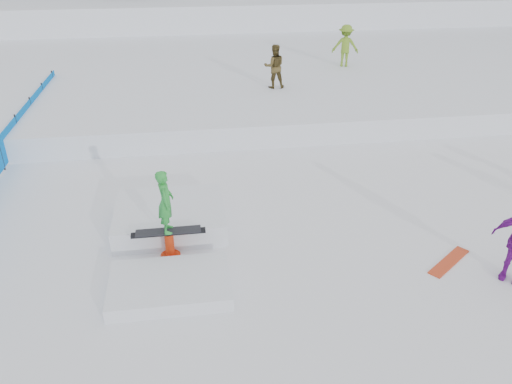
{
  "coord_description": "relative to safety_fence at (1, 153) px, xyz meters",
  "views": [
    {
      "loc": [
        -0.99,
        -8.01,
        6.46
      ],
      "look_at": [
        0.5,
        2.0,
        1.1
      ],
      "focal_mm": 35.0,
      "sensor_mm": 36.0,
      "label": 1
    }
  ],
  "objects": [
    {
      "name": "ground",
      "position": [
        6.5,
        -6.6,
        -0.55
      ],
      "size": [
        120.0,
        120.0,
        0.0
      ],
      "primitive_type": "plane",
      "color": "white"
    },
    {
      "name": "snow_berm",
      "position": [
        6.5,
        23.4,
        0.65
      ],
      "size": [
        60.0,
        14.0,
        2.4
      ],
      "primitive_type": "cube",
      "color": "white",
      "rests_on": "ground"
    },
    {
      "name": "snow_midrise",
      "position": [
        6.5,
        9.4,
        -0.15
      ],
      "size": [
        50.0,
        18.0,
        0.8
      ],
      "primitive_type": "cube",
      "color": "white",
      "rests_on": "ground"
    },
    {
      "name": "safety_fence",
      "position": [
        0.0,
        0.0,
        0.0
      ],
      "size": [
        0.05,
        16.0,
        1.1
      ],
      "color": "#0068CB",
      "rests_on": "ground"
    },
    {
      "name": "walker_olive",
      "position": [
        9.13,
        4.74,
        1.1
      ],
      "size": [
        0.84,
        0.67,
        1.7
      ],
      "primitive_type": "imported",
      "rotation": [
        0.0,
        0.0,
        3.11
      ],
      "color": "#4D3E1C",
      "rests_on": "snow_midrise"
    },
    {
      "name": "walker_ygreen",
      "position": [
        12.96,
        7.74,
        1.18
      ],
      "size": [
        1.35,
        1.02,
        1.85
      ],
      "primitive_type": "imported",
      "rotation": [
        0.0,
        0.0,
        2.83
      ],
      "color": "olive",
      "rests_on": "snow_midrise"
    },
    {
      "name": "loose_board_red",
      "position": [
        11.0,
        -6.42,
        -0.54
      ],
      "size": [
        1.29,
        1.06,
        0.03
      ],
      "primitive_type": "cube",
      "rotation": [
        0.0,
        0.0,
        0.64
      ],
      "color": "#C0391A",
      "rests_on": "ground"
    },
    {
      "name": "jib_rail_feature",
      "position": [
        4.98,
        -4.74,
        -0.25
      ],
      "size": [
        2.6,
        4.4,
        2.11
      ],
      "color": "white",
      "rests_on": "ground"
    }
  ]
}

